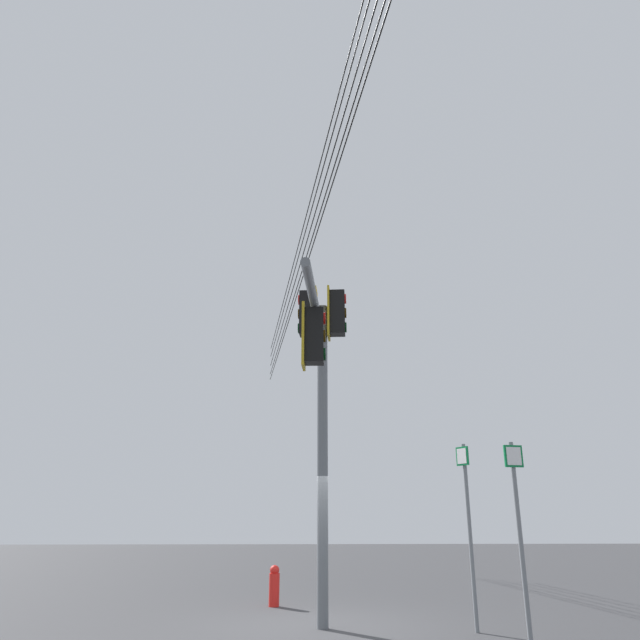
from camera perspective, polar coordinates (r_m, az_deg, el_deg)
ground_plane at (r=11.39m, az=-0.36°, el=-27.66°), size 60.00×60.00×0.00m
signal_mast_assembly at (r=10.77m, az=0.02°, el=-4.85°), size 0.98×3.98×6.16m
route_sign_primary at (r=9.53m, az=18.80°, el=-18.35°), size 0.30×0.12×2.89m
fire_hydrant at (r=13.68m, az=-4.47°, el=-24.36°), size 0.22×0.30×0.81m
route_sign_secondary at (r=10.99m, az=14.24°, el=-18.25°), size 0.16×0.27×3.04m
overhead_wire_span at (r=14.00m, az=-0.62°, el=10.05°), size 3.35×28.03×1.70m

